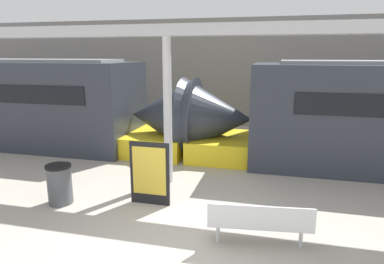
# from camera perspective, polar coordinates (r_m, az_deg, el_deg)

# --- Properties ---
(ground_plane) EXTENTS (60.00, 60.00, 0.00)m
(ground_plane) POSITION_cam_1_polar(r_m,az_deg,el_deg) (6.50, -2.74, -18.63)
(ground_plane) COLOR #A8A093
(station_wall) EXTENTS (56.00, 0.20, 5.00)m
(station_wall) POSITION_cam_1_polar(r_m,az_deg,el_deg) (16.41, 8.41, 9.69)
(station_wall) COLOR gray
(station_wall) RESTS_ON ground_plane
(train_right) EXTENTS (14.75, 2.93, 3.20)m
(train_right) POSITION_cam_1_polar(r_m,az_deg,el_deg) (15.01, -28.23, 4.21)
(train_right) COLOR #2D333D
(train_right) RESTS_ON ground_plane
(bench_near) EXTENTS (1.89, 0.66, 0.84)m
(bench_near) POSITION_cam_1_polar(r_m,az_deg,el_deg) (6.38, 11.24, -14.44)
(bench_near) COLOR silver
(bench_near) RESTS_ON ground_plane
(trash_bin) EXTENTS (0.58, 0.58, 0.93)m
(trash_bin) POSITION_cam_1_polar(r_m,az_deg,el_deg) (8.53, -21.19, -8.08)
(trash_bin) COLOR #4C4F54
(trash_bin) RESTS_ON ground_plane
(poster_board) EXTENTS (0.93, 0.07, 1.47)m
(poster_board) POSITION_cam_1_polar(r_m,az_deg,el_deg) (7.88, -7.07, -6.84)
(poster_board) COLOR black
(poster_board) RESTS_ON ground_plane
(support_column_near) EXTENTS (0.22, 0.22, 3.81)m
(support_column_near) POSITION_cam_1_polar(r_m,az_deg,el_deg) (8.91, -4.08, 3.27)
(support_column_near) COLOR silver
(support_column_near) RESTS_ON ground_plane
(canopy_beam) EXTENTS (28.00, 0.60, 0.28)m
(canopy_beam) POSITION_cam_1_polar(r_m,az_deg,el_deg) (8.80, -4.30, 16.53)
(canopy_beam) COLOR #B7B7BC
(canopy_beam) RESTS_ON support_column_near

